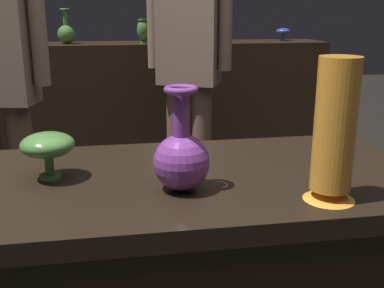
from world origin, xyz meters
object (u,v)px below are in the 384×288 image
Objects in this scene: vase_left_accent at (48,146)px; shelf_vase_left at (67,33)px; shelf_vase_center at (144,30)px; vase_tall_behind at (334,134)px; visitor_center_back at (189,54)px; vase_centerpiece at (181,157)px; shelf_vase_far_right at (283,32)px; shelf_vase_right at (217,35)px.

vase_left_accent is 2.17m from shelf_vase_left.
vase_tall_behind is at bearing -83.72° from shelf_vase_center.
vase_left_accent is at bearing 92.79° from visitor_center_back.
vase_centerpiece is 1.58× the size of shelf_vase_center.
vase_tall_behind is 1.42× the size of shelf_vase_left.
shelf_vase_far_right is at bearing 64.69° from vase_centerpiece.
vase_tall_behind is 1.58m from visitor_center_back.
shelf_vase_far_right reaches higher than vase_centerpiece.
shelf_vase_center is at bearing 79.43° from vase_left_accent.
vase_tall_behind is at bearing -96.19° from shelf_vase_right.
shelf_vase_far_right is (1.44, 2.21, 0.17)m from vase_left_accent.
vase_tall_behind is 0.20× the size of visitor_center_back.
vase_tall_behind is at bearing 119.18° from visitor_center_back.
vase_tall_behind is 3.19× the size of shelf_vase_far_right.
vase_tall_behind is 2.10× the size of shelf_vase_right.
visitor_center_back is at bearing 66.34° from vase_left_accent.
shelf_vase_left is 1.04m from shelf_vase_right.
vase_tall_behind is at bearing -107.55° from shelf_vase_far_right.
shelf_vase_center is at bearing -50.38° from visitor_center_back.
shelf_vase_center is at bearing 88.26° from vase_centerpiece.
shelf_vase_right is (-0.52, -0.08, -0.01)m from shelf_vase_far_right.
shelf_vase_left is at bearing 178.83° from shelf_vase_right.
vase_left_accent is at bearing -122.96° from shelf_vase_far_right.
vase_tall_behind is (0.33, -0.12, 0.07)m from vase_centerpiece.
visitor_center_back reaches higher than shelf_vase_center.
shelf_vase_left is at bearing 107.97° from vase_tall_behind.
visitor_center_back reaches higher than vase_centerpiece.
visitor_center_back is at bearing -49.66° from shelf_vase_left.
vase_left_accent is 0.08× the size of visitor_center_back.
vase_tall_behind is 2.59m from shelf_vase_far_right.
vase_centerpiece is 2.60m from shelf_vase_far_right.
vase_left_accent is 0.59× the size of shelf_vase_left.
shelf_vase_right reaches higher than vase_tall_behind.
vase_centerpiece is 0.15× the size of visitor_center_back.
shelf_vase_far_right is 0.53m from shelf_vase_right.
visitor_center_back is at bearing -133.94° from shelf_vase_far_right.
shelf_vase_right reaches higher than shelf_vase_far_right.
vase_left_accent is at bearing -100.57° from shelf_vase_center.
shelf_vase_right is at bearing -1.17° from shelf_vase_left.
shelf_vase_center is 0.10× the size of visitor_center_back.
shelf_vase_far_right is 0.66× the size of shelf_vase_right.
visitor_center_back reaches higher than vase_left_accent.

